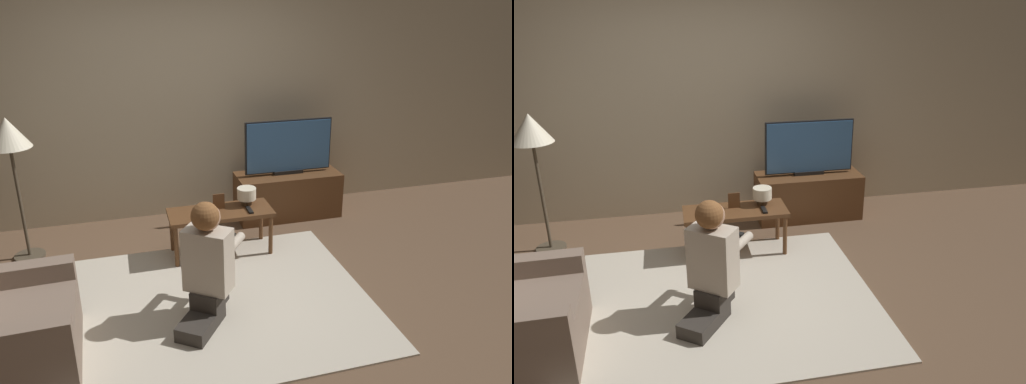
% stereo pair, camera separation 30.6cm
% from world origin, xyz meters
% --- Properties ---
extents(ground_plane, '(10.00, 10.00, 0.00)m').
position_xyz_m(ground_plane, '(0.00, 0.00, 0.00)').
color(ground_plane, brown).
extents(wall_back, '(10.00, 0.06, 2.60)m').
position_xyz_m(wall_back, '(0.00, 1.93, 1.30)').
color(wall_back, beige).
rests_on(wall_back, ground_plane).
extents(rug, '(2.41, 2.01, 0.02)m').
position_xyz_m(rug, '(0.00, 0.00, 0.01)').
color(rug, beige).
rests_on(rug, ground_plane).
extents(tv_stand, '(1.14, 0.45, 0.50)m').
position_xyz_m(tv_stand, '(1.11, 1.49, 0.25)').
color(tv_stand, brown).
rests_on(tv_stand, ground_plane).
extents(tv, '(0.96, 0.08, 0.59)m').
position_xyz_m(tv, '(1.11, 1.49, 0.80)').
color(tv, black).
rests_on(tv, tv_stand).
extents(coffee_table, '(0.96, 0.40, 0.44)m').
position_xyz_m(coffee_table, '(0.21, 0.81, 0.39)').
color(coffee_table, brown).
rests_on(coffee_table, ground_plane).
extents(floor_lamp, '(0.37, 0.37, 1.34)m').
position_xyz_m(floor_lamp, '(-1.55, 1.23, 1.12)').
color(floor_lamp, '#4C4233').
rests_on(floor_lamp, ground_plane).
extents(armchair, '(0.86, 0.91, 0.95)m').
position_xyz_m(armchair, '(-1.49, -0.36, 0.29)').
color(armchair, '#7A6656').
rests_on(armchair, ground_plane).
extents(person_kneeling, '(0.65, 0.77, 0.95)m').
position_xyz_m(person_kneeling, '(-0.10, -0.20, 0.50)').
color(person_kneeling, '#332D28').
rests_on(person_kneeling, rug).
extents(picture_frame, '(0.11, 0.01, 0.15)m').
position_xyz_m(picture_frame, '(0.21, 0.86, 0.52)').
color(picture_frame, brown).
rests_on(picture_frame, coffee_table).
extents(table_lamp, '(0.18, 0.18, 0.17)m').
position_xyz_m(table_lamp, '(0.48, 0.89, 0.55)').
color(table_lamp, '#4C3823').
rests_on(table_lamp, coffee_table).
extents(remote, '(0.04, 0.15, 0.02)m').
position_xyz_m(remote, '(0.47, 0.73, 0.45)').
color(remote, black).
rests_on(remote, coffee_table).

